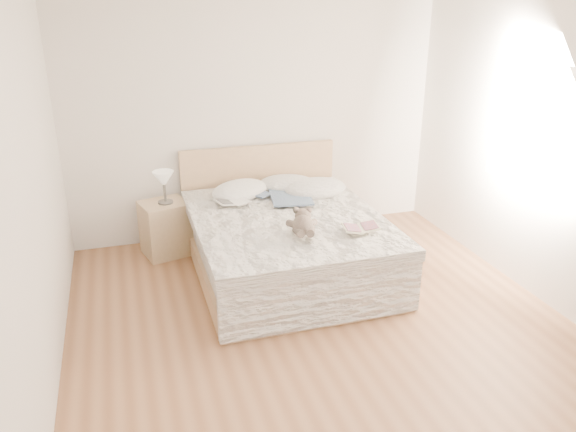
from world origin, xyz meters
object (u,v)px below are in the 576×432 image
(nightstand, at_px, (166,228))
(childrens_book, at_px, (361,228))
(photo_book, at_px, (232,202))
(teddy_bear, at_px, (303,232))
(bed, at_px, (285,241))
(table_lamp, at_px, (164,181))

(nightstand, relative_size, childrens_book, 1.71)
(photo_book, bearing_deg, teddy_bear, -80.52)
(photo_book, distance_m, childrens_book, 1.34)
(photo_book, relative_size, teddy_bear, 0.93)
(teddy_bear, bearing_deg, childrens_book, 7.10)
(nightstand, distance_m, childrens_book, 2.09)
(bed, xyz_separation_m, nightstand, (-1.06, 0.72, -0.03))
(bed, xyz_separation_m, childrens_book, (0.50, -0.62, 0.32))
(bed, distance_m, photo_book, 0.64)
(bed, distance_m, childrens_book, 0.86)
(photo_book, xyz_separation_m, teddy_bear, (0.42, -0.93, 0.02))
(bed, xyz_separation_m, photo_book, (-0.43, 0.34, 0.32))
(childrens_book, bearing_deg, photo_book, 143.37)
(nightstand, distance_m, teddy_bear, 1.72)
(nightstand, bearing_deg, teddy_bear, -51.36)
(nightstand, xyz_separation_m, photo_book, (0.63, -0.38, 0.35))
(table_lamp, distance_m, photo_book, 0.73)
(bed, distance_m, teddy_bear, 0.68)
(photo_book, height_order, childrens_book, same)
(childrens_book, distance_m, teddy_bear, 0.52)
(photo_book, bearing_deg, table_lamp, 134.65)
(photo_book, bearing_deg, bed, -52.89)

